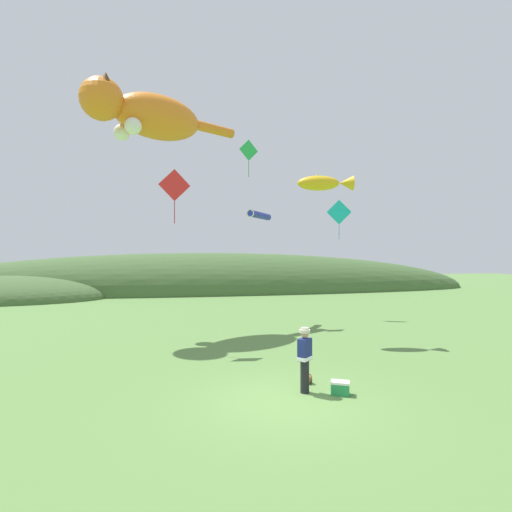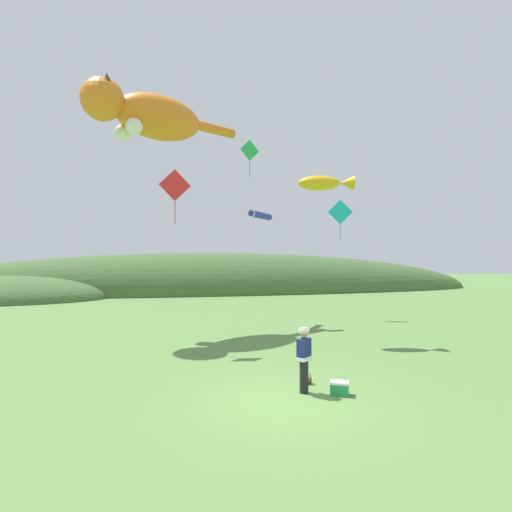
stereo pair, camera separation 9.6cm
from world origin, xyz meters
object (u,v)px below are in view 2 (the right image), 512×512
Objects in this scene: kite_giant_cat at (148,115)px; kite_diamond_green at (250,151)px; festival_attendant at (304,358)px; kite_fish_windsock at (325,183)px; kite_diamond_teal at (340,212)px; picnic_cooler at (339,388)px; kite_diamond_red at (175,186)px; kite_tube_streamer at (260,215)px; kite_spool at (308,379)px.

kite_giant_cat is 5.77m from kite_diamond_green.
kite_fish_windsock reaches higher than festival_attendant.
kite_diamond_green is (-2.46, 5.31, 2.67)m from kite_fish_windsock.
festival_attendant is 14.74m from kite_diamond_teal.
kite_fish_windsock is 6.43m from kite_diamond_green.
kite_fish_windsock is at bearing -65.15° from kite_diamond_green.
festival_attendant is 0.74× the size of kite_diamond_teal.
kite_diamond_green is 0.87× the size of kite_diamond_teal.
kite_fish_windsock is at bearing 72.53° from picnic_cooler.
picnic_cooler is at bearing -107.47° from kite_fish_windsock.
kite_diamond_teal reaches higher than festival_attendant.
kite_diamond_red is at bearing 120.50° from festival_attendant.
kite_diamond_teal is (3.21, 5.95, -0.61)m from kite_fish_windsock.
kite_tube_streamer is (5.87, 1.13, -4.69)m from kite_giant_cat.
festival_attendant is 8.91m from kite_diamond_red.
kite_tube_streamer is 5.36m from kite_diamond_teal.
kite_diamond_red is (1.36, -3.84, -4.06)m from kite_giant_cat.
kite_diamond_red is at bearing -125.64° from kite_diamond_green.
kite_diamond_teal is at bearing 14.22° from kite_tube_streamer.
kite_fish_windsock is 5.14m from kite_tube_streamer.
kite_fish_windsock is at bearing 64.71° from festival_attendant.
kite_diamond_red reaches higher than festival_attendant.
picnic_cooler is 9.69m from kite_fish_windsock.
picnic_cooler is 0.23× the size of kite_fish_windsock.
kite_spool is 14.34m from kite_diamond_teal.
festival_attendant is at bearing -63.57° from kite_giant_cat.
festival_attendant is 1.13m from kite_spool.
kite_tube_streamer is 0.93× the size of kite_diamond_teal.
kite_diamond_green is at bearing 91.78° from picnic_cooler.
festival_attendant is 9.18m from kite_fish_windsock.
kite_diamond_red is (-3.87, 5.27, 6.41)m from kite_spool.
kite_spool is at bearing 117.47° from picnic_cooler.
kite_fish_windsock is at bearing -24.08° from kite_giant_cat.
festival_attendant is 0.81× the size of kite_diamond_red.
kite_giant_cat is at bearing -167.54° from kite_diamond_teal.
kite_diamond_teal is (5.29, 12.58, 6.14)m from picnic_cooler.
kite_diamond_red is (-4.41, 6.30, 6.37)m from picnic_cooler.
picnic_cooler is at bearing -88.22° from kite_diamond_green.
kite_spool is 9.18m from kite_fish_windsock.
kite_spool is 0.13× the size of kite_diamond_green.
kite_diamond_teal is at bearing 32.92° from kite_diamond_red.
kite_spool is 0.13× the size of kite_tube_streamer.
kite_diamond_green is at bearing 54.36° from kite_diamond_red.
festival_attendant reaches higher than picnic_cooler.
festival_attendant is at bearing -92.56° from kite_diamond_green.
kite_diamond_teal is at bearing 12.46° from kite_giant_cat.
kite_diamond_red is at bearing -132.28° from kite_tube_streamer.
picnic_cooler is 0.27× the size of kite_diamond_red.
festival_attendant is at bearing -115.29° from kite_fish_windsock.
kite_diamond_teal is at bearing 6.52° from kite_diamond_green.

